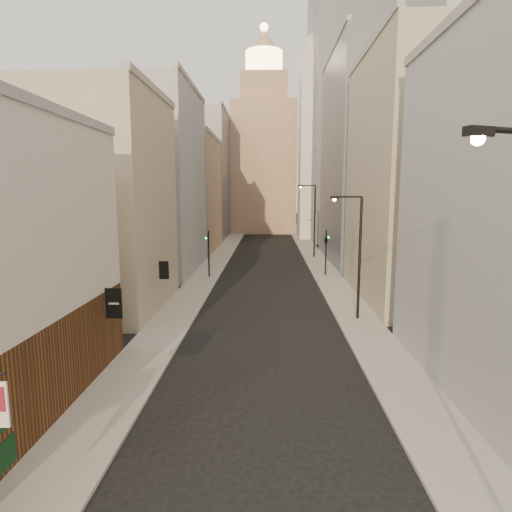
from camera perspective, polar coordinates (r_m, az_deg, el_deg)
The scene contains 15 objects.
sidewalk_left at distance 61.96m, azimuth -4.52°, elevation 0.26°, with size 3.00×140.00×0.15m, color #9C978E.
sidewalk_right at distance 61.91m, azimuth 7.52°, elevation 0.21°, with size 3.00×140.00×0.15m, color #9C978E.
left_bldg_beige at distance 34.22m, azimuth -19.33°, elevation 6.46°, with size 8.00×12.00×16.00m, color tan.
left_bldg_grey at distance 49.50m, azimuth -12.75°, elevation 9.53°, with size 8.00×16.00×20.00m, color #A2A2A8.
left_bldg_tan at distance 67.08m, azimuth -8.86°, elevation 8.04°, with size 8.00×18.00×17.00m, color tan.
left_bldg_wingrid at distance 86.87m, azimuth -6.48°, elevation 10.48°, with size 8.00×20.00×24.00m, color gray.
right_bldg_beige at distance 37.85m, azimuth 20.15°, elevation 9.60°, with size 8.00×16.00×20.00m, color tan.
right_bldg_wingrid at distance 57.32m, azimuth 13.90°, elevation 12.33°, with size 8.00×20.00×26.00m, color gray.
highrise at distance 87.43m, azimuth 14.24°, elevation 19.29°, with size 21.00×23.00×51.20m.
clock_tower at distance 98.34m, azimuth 1.03°, elevation 13.59°, with size 14.00×14.00×44.90m.
white_tower at distance 85.07m, azimuth 8.60°, elevation 14.95°, with size 8.00×8.00×41.50m.
streetlamp_mid at distance 30.24m, azimuth 13.28°, elevation 0.72°, with size 2.27×0.55×8.69m.
streetlamp_far at distance 58.54m, azimuth 7.62°, elevation 5.21°, with size 2.45×1.15×9.88m.
traffic_light_left at distance 44.78m, azimuth -6.34°, elevation 1.64°, with size 0.61×0.57×5.00m.
traffic_light_right at distance 45.86m, azimuth 9.33°, elevation 1.99°, with size 0.68×0.68×5.00m.
Camera 1 is at (0.22, -5.95, 8.95)m, focal length 30.00 mm.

